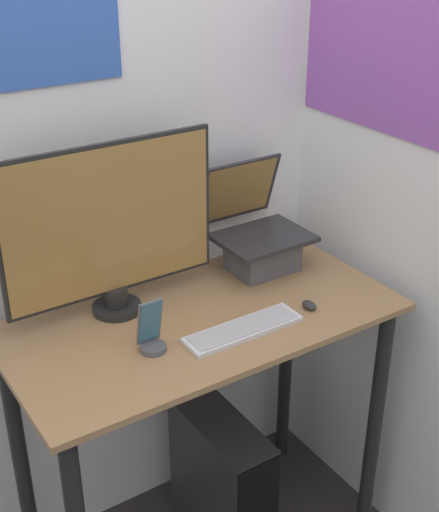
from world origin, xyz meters
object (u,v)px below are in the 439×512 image
at_px(monitor, 111,230).
at_px(keyboard, 243,329).
at_px(cell_phone, 151,335).
at_px(laptop, 259,241).
at_px(mouse, 309,305).
at_px(computer_tower, 221,483).

distance_m(monitor, keyboard, 0.47).
bearing_deg(cell_phone, laptop, 24.04).
relative_size(keyboard, cell_phone, 2.32).
relative_size(monitor, mouse, 12.11).
height_order(laptop, cell_phone, laptop).
relative_size(monitor, cell_phone, 4.21).
bearing_deg(laptop, monitor, 179.55).
relative_size(monitor, computer_tower, 1.24).
bearing_deg(laptop, keyboard, -132.03).
xyz_separation_m(laptop, monitor, (-0.52, 0.00, 0.17)).
bearing_deg(mouse, laptop, 84.12).
bearing_deg(monitor, keyboard, -50.55).
height_order(laptop, monitor, monitor).
distance_m(cell_phone, computer_tower, 0.82).
distance_m(keyboard, cell_phone, 0.27).
relative_size(mouse, computer_tower, 0.10).
bearing_deg(mouse, computer_tower, 143.93).
bearing_deg(mouse, cell_phone, 172.21).
bearing_deg(computer_tower, mouse, -36.07).
bearing_deg(keyboard, monitor, 129.45).
bearing_deg(monitor, cell_phone, -92.32).
distance_m(keyboard, computer_tower, 0.74).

